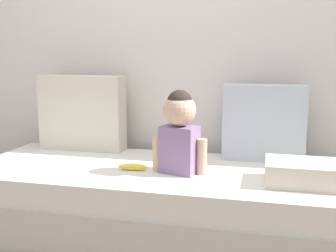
{
  "coord_description": "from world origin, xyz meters",
  "views": [
    {
      "loc": [
        0.62,
        -2.2,
        1.07
      ],
      "look_at": [
        0.08,
        0.0,
        0.67
      ],
      "focal_mm": 43.3,
      "sensor_mm": 36.0,
      "label": 1
    }
  ],
  "objects_px": {
    "throw_pillow_left": "(82,113)",
    "banana": "(133,167)",
    "throw_pillow_right": "(264,123)",
    "folded_blanket": "(306,173)",
    "couch": "(155,202)",
    "toddler": "(180,129)"
  },
  "relations": [
    {
      "from": "throw_pillow_right",
      "to": "throw_pillow_left",
      "type": "bearing_deg",
      "value": 180.0
    },
    {
      "from": "toddler",
      "to": "banana",
      "type": "xyz_separation_m",
      "value": [
        -0.27,
        -0.02,
        -0.23
      ]
    },
    {
      "from": "throw_pillow_left",
      "to": "throw_pillow_right",
      "type": "bearing_deg",
      "value": 0.0
    },
    {
      "from": "toddler",
      "to": "banana",
      "type": "height_order",
      "value": "toddler"
    },
    {
      "from": "throw_pillow_left",
      "to": "toddler",
      "type": "relative_size",
      "value": 1.26
    },
    {
      "from": "toddler",
      "to": "banana",
      "type": "relative_size",
      "value": 2.73
    },
    {
      "from": "couch",
      "to": "toddler",
      "type": "relative_size",
      "value": 4.78
    },
    {
      "from": "folded_blanket",
      "to": "throw_pillow_right",
      "type": "bearing_deg",
      "value": 115.93
    },
    {
      "from": "throw_pillow_right",
      "to": "folded_blanket",
      "type": "bearing_deg",
      "value": -64.07
    },
    {
      "from": "throw_pillow_left",
      "to": "folded_blanket",
      "type": "xyz_separation_m",
      "value": [
        1.44,
        -0.45,
        -0.2
      ]
    },
    {
      "from": "couch",
      "to": "toddler",
      "type": "distance_m",
      "value": 0.49
    },
    {
      "from": "throw_pillow_right",
      "to": "toddler",
      "type": "height_order",
      "value": "throw_pillow_right"
    },
    {
      "from": "couch",
      "to": "folded_blanket",
      "type": "xyz_separation_m",
      "value": [
        0.83,
        -0.11,
        0.27
      ]
    },
    {
      "from": "couch",
      "to": "toddler",
      "type": "bearing_deg",
      "value": -21.63
    },
    {
      "from": "throw_pillow_left",
      "to": "banana",
      "type": "distance_m",
      "value": 0.7
    },
    {
      "from": "throw_pillow_right",
      "to": "banana",
      "type": "distance_m",
      "value": 0.86
    },
    {
      "from": "banana",
      "to": "throw_pillow_left",
      "type": "bearing_deg",
      "value": 139.95
    },
    {
      "from": "banana",
      "to": "folded_blanket",
      "type": "bearing_deg",
      "value": -1.61
    },
    {
      "from": "couch",
      "to": "folded_blanket",
      "type": "bearing_deg",
      "value": -7.56
    },
    {
      "from": "couch",
      "to": "folded_blanket",
      "type": "relative_size",
      "value": 5.54
    },
    {
      "from": "couch",
      "to": "throw_pillow_left",
      "type": "bearing_deg",
      "value": 150.88
    },
    {
      "from": "couch",
      "to": "folded_blanket",
      "type": "distance_m",
      "value": 0.88
    }
  ]
}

